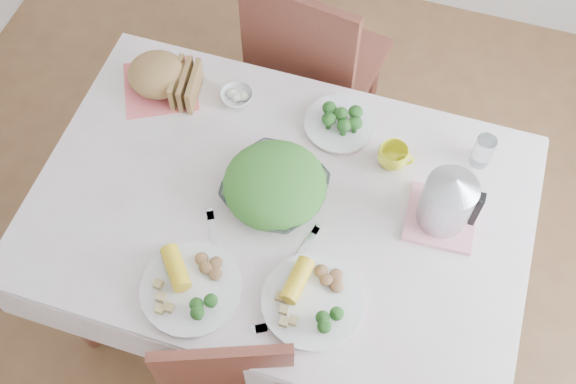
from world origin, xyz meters
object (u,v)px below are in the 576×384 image
(dining_table, at_px, (281,258))
(electric_kettle, at_px, (448,199))
(dinner_plate_right, at_px, (312,302))
(yellow_mug, at_px, (393,156))
(chair_far, at_px, (319,67))
(dinner_plate_left, at_px, (191,289))
(salad_bowl, at_px, (275,189))

(dining_table, bearing_deg, electric_kettle, 12.10)
(dinner_plate_right, relative_size, yellow_mug, 2.94)
(chair_far, relative_size, dinner_plate_left, 3.48)
(salad_bowl, bearing_deg, chair_far, 95.54)
(salad_bowl, height_order, dinner_plate_right, salad_bowl)
(dinner_plate_right, height_order, yellow_mug, yellow_mug)
(dining_table, height_order, electric_kettle, electric_kettle)
(salad_bowl, distance_m, dinner_plate_left, 0.39)
(dinner_plate_right, bearing_deg, electric_kettle, 52.05)
(dinner_plate_left, bearing_deg, dining_table, 65.75)
(dining_table, distance_m, electric_kettle, 0.70)
(dinner_plate_left, distance_m, dinner_plate_right, 0.34)
(salad_bowl, bearing_deg, dinner_plate_right, -55.31)
(salad_bowl, distance_m, dinner_plate_right, 0.37)
(dining_table, xyz_separation_m, salad_bowl, (-0.02, 0.03, 0.42))
(dinner_plate_left, relative_size, yellow_mug, 2.96)
(dinner_plate_left, height_order, dinner_plate_right, same)
(dinner_plate_right, height_order, electric_kettle, electric_kettle)
(salad_bowl, xyz_separation_m, yellow_mug, (0.31, 0.22, 0.00))
(salad_bowl, relative_size, yellow_mug, 3.00)
(dinner_plate_right, bearing_deg, salad_bowl, 124.69)
(chair_far, bearing_deg, dinner_plate_right, 113.10)
(salad_bowl, relative_size, electric_kettle, 1.39)
(dining_table, bearing_deg, chair_far, 97.02)
(chair_far, relative_size, yellow_mug, 10.30)
(electric_kettle, bearing_deg, dinner_plate_right, -104.22)
(chair_far, xyz_separation_m, yellow_mug, (0.39, -0.56, 0.34))
(dining_table, bearing_deg, yellow_mug, 40.98)
(dining_table, xyz_separation_m, yellow_mug, (0.29, 0.25, 0.43))
(chair_far, height_order, dinner_plate_right, chair_far)
(dinner_plate_left, xyz_separation_m, electric_kettle, (0.63, 0.44, 0.11))
(dining_table, height_order, dinner_plate_left, dinner_plate_left)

